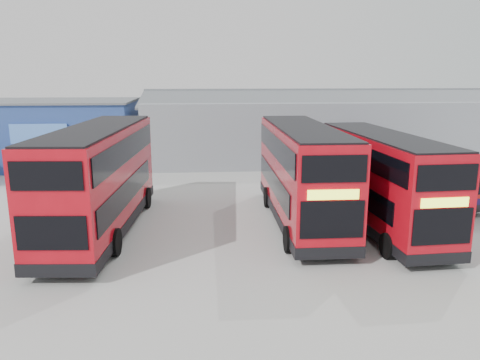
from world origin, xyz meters
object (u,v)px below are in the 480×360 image
(maintenance_shed, at_px, (323,127))
(double_decker_centre, at_px, (302,175))
(double_decker_left, at_px, (99,181))
(double_decker_right, at_px, (381,182))
(single_decker_blue, at_px, (410,170))
(office_block, at_px, (57,133))

(maintenance_shed, xyz_separation_m, double_decker_centre, (-5.70, -18.29, -0.24))
(double_decker_left, distance_m, double_decker_centre, 9.47)
(maintenance_shed, relative_size, double_decker_centre, 2.71)
(double_decker_left, relative_size, double_decker_right, 1.09)
(double_decker_left, xyz_separation_m, double_decker_right, (12.94, -0.39, -0.19))
(maintenance_shed, distance_m, single_decker_blue, 13.43)
(office_block, distance_m, double_decker_left, 18.34)
(office_block, xyz_separation_m, single_decker_blue, (24.04, -11.21, -1.14))
(maintenance_shed, height_order, double_decker_left, maintenance_shed)
(office_block, xyz_separation_m, double_decker_left, (6.86, -17.01, -0.16))
(double_decker_centre, bearing_deg, single_decker_blue, 33.61)
(office_block, bearing_deg, double_decker_centre, -44.99)
(office_block, bearing_deg, maintenance_shed, 5.21)
(double_decker_right, distance_m, single_decker_blue, 7.55)
(office_block, relative_size, double_decker_right, 1.15)
(double_decker_centre, bearing_deg, double_decker_right, -17.30)
(office_block, relative_size, double_decker_centre, 1.09)
(double_decker_centre, relative_size, single_decker_blue, 1.03)
(double_decker_centre, distance_m, double_decker_right, 3.68)
(office_block, height_order, maintenance_shed, maintenance_shed)
(office_block, height_order, double_decker_centre, office_block)
(double_decker_left, xyz_separation_m, double_decker_centre, (9.44, 0.72, -0.06))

